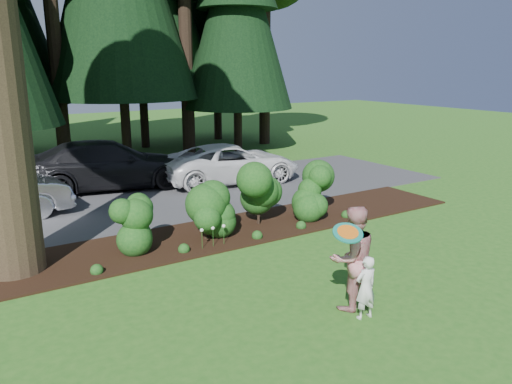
% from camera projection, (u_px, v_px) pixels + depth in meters
% --- Properties ---
extents(ground, '(80.00, 80.00, 0.00)m').
position_uv_depth(ground, '(279.00, 280.00, 10.46)').
color(ground, '#29611B').
rests_on(ground, ground).
extents(mulch_bed, '(16.00, 2.50, 0.05)m').
position_uv_depth(mulch_bed, '(208.00, 235.00, 13.11)').
color(mulch_bed, black).
rests_on(mulch_bed, ground).
extents(driveway, '(22.00, 6.00, 0.03)m').
position_uv_depth(driveway, '(150.00, 200.00, 16.60)').
color(driveway, '#38383A').
rests_on(driveway, ground).
extents(shrub_row, '(6.53, 1.60, 1.61)m').
position_uv_depth(shrub_row, '(236.00, 203.00, 13.23)').
color(shrub_row, '#154515').
rests_on(shrub_row, ground).
extents(lily_cluster, '(0.69, 0.09, 0.57)m').
position_uv_depth(lily_cluster, '(213.00, 229.00, 12.15)').
color(lily_cluster, '#154515').
rests_on(lily_cluster, ground).
extents(car_white_suv, '(5.49, 3.02, 1.46)m').
position_uv_depth(car_white_suv, '(231.00, 163.00, 18.90)').
color(car_white_suv, white).
rests_on(car_white_suv, driveway).
extents(car_dark_suv, '(6.29, 3.44, 1.73)m').
position_uv_depth(car_dark_suv, '(109.00, 165.00, 17.92)').
color(car_dark_suv, black).
rests_on(car_dark_suv, driveway).
extents(child, '(0.44, 0.31, 1.17)m').
position_uv_depth(child, '(366.00, 288.00, 8.75)').
color(child, silver).
rests_on(child, ground).
extents(adult, '(1.00, 0.81, 1.95)m').
position_uv_depth(adult, '(352.00, 258.00, 9.05)').
color(adult, maroon).
rests_on(adult, ground).
extents(frisbee, '(0.52, 0.48, 0.28)m').
position_uv_depth(frisbee, '(348.00, 233.00, 8.09)').
color(frisbee, '#167A69').
rests_on(frisbee, ground).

